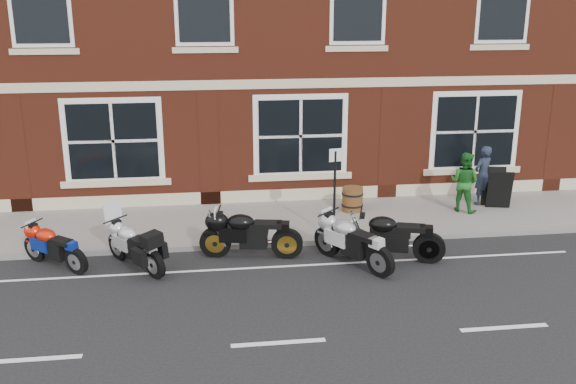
% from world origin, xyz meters
% --- Properties ---
extents(ground, '(80.00, 80.00, 0.00)m').
position_xyz_m(ground, '(0.00, 0.00, 0.00)').
color(ground, black).
rests_on(ground, ground).
extents(sidewalk, '(30.00, 3.00, 0.12)m').
position_xyz_m(sidewalk, '(0.00, 3.00, 0.06)').
color(sidewalk, slate).
rests_on(sidewalk, ground).
extents(kerb, '(30.00, 0.16, 0.12)m').
position_xyz_m(kerb, '(0.00, 1.42, 0.06)').
color(kerb, slate).
rests_on(kerb, ground).
extents(moto_touring_silver, '(1.33, 1.71, 1.34)m').
position_xyz_m(moto_touring_silver, '(-2.67, 0.59, 0.55)').
color(moto_touring_silver, black).
rests_on(moto_touring_silver, ground).
extents(moto_sport_red, '(1.55, 1.32, 0.86)m').
position_xyz_m(moto_sport_red, '(-4.39, 0.85, 0.50)').
color(moto_sport_red, black).
rests_on(moto_sport_red, ground).
extents(moto_sport_black, '(2.29, 0.56, 1.04)m').
position_xyz_m(moto_sport_black, '(-0.21, 0.83, 0.60)').
color(moto_sport_black, black).
rests_on(moto_sport_black, ground).
extents(moto_sport_silver, '(1.37, 1.94, 1.01)m').
position_xyz_m(moto_sport_silver, '(1.97, 0.10, 0.58)').
color(moto_sport_silver, black).
rests_on(moto_sport_silver, ground).
extents(moto_naked_black, '(2.24, 0.82, 1.04)m').
position_xyz_m(moto_naked_black, '(2.86, 0.26, 0.59)').
color(moto_naked_black, black).
rests_on(moto_naked_black, ground).
extents(pedestrian_left, '(0.71, 0.62, 1.65)m').
position_xyz_m(pedestrian_left, '(6.39, 3.53, 0.94)').
color(pedestrian_left, '#1C2232').
rests_on(pedestrian_left, sidewalk).
extents(pedestrian_right, '(0.98, 0.98, 1.60)m').
position_xyz_m(pedestrian_right, '(5.67, 3.04, 0.92)').
color(pedestrian_right, '#1B5F1E').
rests_on(pedestrian_right, sidewalk).
extents(a_board_sign, '(0.72, 0.57, 1.07)m').
position_xyz_m(a_board_sign, '(6.70, 3.26, 0.65)').
color(a_board_sign, black).
rests_on(a_board_sign, sidewalk).
extents(barrel_planter, '(0.58, 0.58, 0.64)m').
position_xyz_m(barrel_planter, '(2.75, 3.43, 0.44)').
color(barrel_planter, '#463012').
rests_on(barrel_planter, sidewalk).
extents(parking_sign, '(0.30, 0.08, 2.15)m').
position_xyz_m(parking_sign, '(1.86, 1.55, 1.36)').
color(parking_sign, black).
rests_on(parking_sign, sidewalk).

